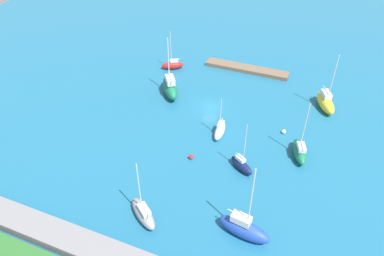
% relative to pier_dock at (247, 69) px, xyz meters
% --- Properties ---
extents(water, '(160.00, 160.00, 0.00)m').
position_rel_pier_dock_xyz_m(water, '(2.56, 16.40, -0.42)').
color(water, '#1E668C').
rests_on(water, ground).
extents(pier_dock, '(18.21, 2.88, 0.85)m').
position_rel_pier_dock_xyz_m(pier_dock, '(0.00, 0.00, 0.00)').
color(pier_dock, brown).
rests_on(pier_dock, ground).
extents(breakwater, '(60.30, 3.63, 1.57)m').
position_rel_pier_dock_xyz_m(breakwater, '(2.56, 51.20, 0.36)').
color(breakwater, gray).
rests_on(breakwater, ground).
extents(sailboat_green_near_pier, '(6.65, 7.87, 11.79)m').
position_rel_pier_dock_xyz_m(sailboat_green_near_pier, '(11.43, 15.19, 1.28)').
color(sailboat_green_near_pier, '#19724C').
rests_on(sailboat_green_near_pier, water).
extents(sailboat_blue_far_north, '(7.11, 3.21, 11.88)m').
position_rel_pier_dock_xyz_m(sailboat_blue_far_north, '(-11.18, 41.70, 0.94)').
color(sailboat_blue_far_north, '#2347B2').
rests_on(sailboat_blue_far_north, water).
extents(sailboat_yellow_off_beacon, '(5.02, 7.16, 11.14)m').
position_rel_pier_dock_xyz_m(sailboat_yellow_off_beacon, '(-17.48, 8.45, 0.91)').
color(sailboat_yellow_off_beacon, yellow).
rests_on(sailboat_yellow_off_beacon, water).
extents(sailboat_red_lone_north, '(4.99, 3.86, 8.80)m').
position_rel_pier_dock_xyz_m(sailboat_red_lone_north, '(15.39, 5.47, 0.53)').
color(sailboat_red_lone_north, red).
rests_on(sailboat_red_lone_north, water).
extents(sailboat_gray_mid_basin, '(5.88, 5.03, 9.63)m').
position_rel_pier_dock_xyz_m(sailboat_gray_mid_basin, '(1.78, 44.17, 0.63)').
color(sailboat_gray_mid_basin, gray).
rests_on(sailboat_gray_mid_basin, water).
extents(sailboat_white_center_basin, '(1.91, 5.06, 7.46)m').
position_rel_pier_dock_xyz_m(sailboat_white_center_basin, '(-1.82, 23.51, 0.52)').
color(sailboat_white_center_basin, white).
rests_on(sailboat_white_center_basin, water).
extents(sailboat_navy_east_end, '(4.57, 3.65, 8.72)m').
position_rel_pier_dock_xyz_m(sailboat_navy_east_end, '(-7.58, 30.30, 0.51)').
color(sailboat_navy_east_end, '#141E4C').
rests_on(sailboat_navy_east_end, water).
extents(sailboat_green_west_end, '(3.66, 6.21, 9.89)m').
position_rel_pier_dock_xyz_m(sailboat_green_west_end, '(-15.25, 24.03, 0.70)').
color(sailboat_green_west_end, '#19724C').
rests_on(sailboat_green_west_end, water).
extents(mooring_buoy_white, '(0.77, 0.77, 0.77)m').
position_rel_pier_dock_xyz_m(mooring_buoy_white, '(-11.91, 19.01, -0.04)').
color(mooring_buoy_white, white).
rests_on(mooring_buoy_white, water).
extents(mooring_buoy_red, '(0.75, 0.75, 0.75)m').
position_rel_pier_dock_xyz_m(mooring_buoy_red, '(0.45, 31.02, -0.05)').
color(mooring_buoy_red, red).
rests_on(mooring_buoy_red, water).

